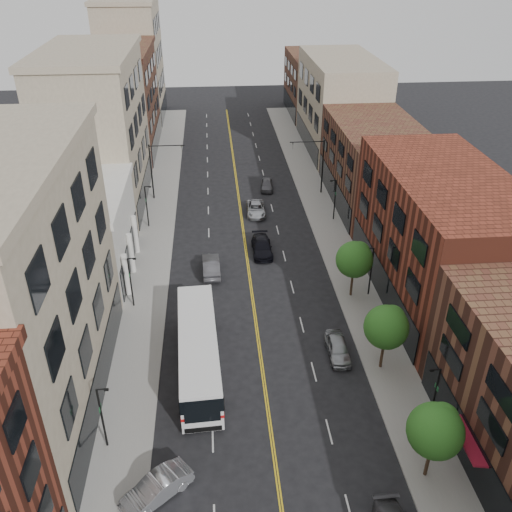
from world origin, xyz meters
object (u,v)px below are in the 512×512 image
object	(u,v)px
city_bus	(198,349)
car_angle_b	(157,488)
car_lane_a	(262,247)
car_parked_far	(338,348)
car_lane_b	(256,209)
car_lane_c	(267,185)
car_lane_behind	(211,266)

from	to	relation	value
city_bus	car_angle_b	bearing A→B (deg)	-105.17
city_bus	car_lane_a	distance (m)	18.97
car_parked_far	car_lane_b	size ratio (longest dim) A/B	0.87
car_angle_b	car_parked_far	bearing A→B (deg)	92.50
car_angle_b	car_parked_far	world-z (taller)	car_angle_b
city_bus	car_lane_b	xyz separation A→B (m)	(6.78, 27.41, -1.32)
car_lane_c	car_lane_behind	bearing A→B (deg)	-104.40
city_bus	car_parked_far	world-z (taller)	city_bus
car_lane_behind	car_lane_c	bearing A→B (deg)	-112.38
car_angle_b	car_lane_b	size ratio (longest dim) A/B	0.94
car_parked_far	city_bus	bearing A→B (deg)	-175.92
city_bus	car_parked_far	bearing A→B (deg)	0.81
car_parked_far	car_lane_c	bearing A→B (deg)	94.42
car_lane_c	car_lane_b	bearing A→B (deg)	-99.61
car_lane_c	car_angle_b	bearing A→B (deg)	-97.66
car_lane_behind	car_lane_a	world-z (taller)	car_lane_behind
car_lane_a	car_lane_c	size ratio (longest dim) A/B	1.29
car_lane_b	car_parked_far	bearing A→B (deg)	-78.80
city_bus	car_lane_a	bearing A→B (deg)	66.92
city_bus	car_lane_a	size ratio (longest dim) A/B	2.65
car_angle_b	car_lane_c	world-z (taller)	car_angle_b
car_angle_b	car_parked_far	distance (m)	18.10
city_bus	car_parked_far	distance (m)	11.26
car_angle_b	car_lane_b	distance (m)	39.70
car_angle_b	car_lane_c	distance (m)	47.40
city_bus	car_lane_a	xyz separation A→B (m)	(6.60, 17.74, -1.26)
car_lane_a	car_parked_far	bearing A→B (deg)	-75.38
car_parked_far	car_lane_a	distance (m)	17.66
car_angle_b	car_lane_a	size ratio (longest dim) A/B	0.90
car_parked_far	car_lane_c	xyz separation A→B (m)	(-2.29, 34.13, -0.05)
car_parked_far	car_lane_b	distance (m)	27.08
car_angle_b	car_lane_b	world-z (taller)	car_angle_b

